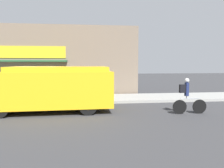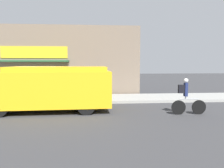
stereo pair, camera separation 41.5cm
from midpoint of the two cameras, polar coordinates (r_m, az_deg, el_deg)
name	(u,v)px [view 2 (the right image)]	position (r m, az deg, el deg)	size (l,w,h in m)	color
ground_plane	(37,105)	(12.21, -17.99, -5.21)	(70.00, 70.00, 0.00)	#38383A
sidewalk	(43,99)	(13.51, -16.68, -3.84)	(28.00, 2.73, 0.15)	#999993
storefront	(47,61)	(14.94, -15.76, 5.84)	(12.25, 0.79, 4.70)	#756656
school_bus	(53,88)	(10.35, -14.15, -0.94)	(5.82, 2.77, 2.04)	yellow
cyclist	(186,97)	(9.94, 19.99, -3.21)	(1.52, 0.20, 1.56)	black
trash_bin	(94,88)	(13.87, -3.82, -1.06)	(0.49, 0.49, 0.96)	#38383D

